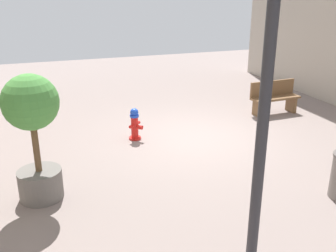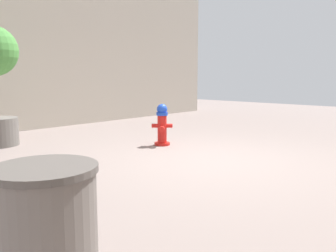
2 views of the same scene
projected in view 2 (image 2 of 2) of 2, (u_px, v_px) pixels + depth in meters
name	position (u px, v px, depth m)	size (l,w,h in m)	color
ground_plane	(213.00, 161.00, 5.50)	(23.40, 23.40, 0.00)	gray
fire_hydrant	(162.00, 125.00, 6.73)	(0.36, 0.36, 0.79)	red
trash_bin	(48.00, 237.00, 1.99)	(0.58, 0.58, 0.82)	slate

